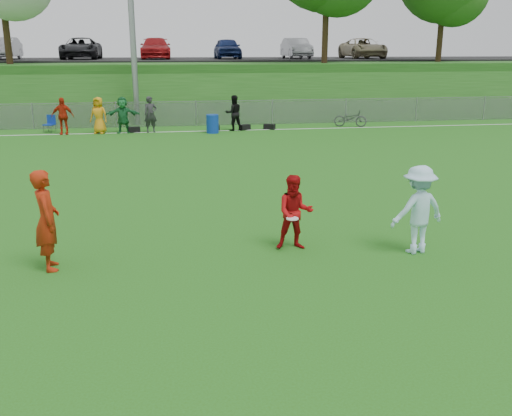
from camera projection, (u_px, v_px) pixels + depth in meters
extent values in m
plane|color=#255D13|center=(260.00, 270.00, 10.44)|extent=(120.00, 120.00, 0.00)
cube|color=white|center=(199.00, 131.00, 27.53)|extent=(60.00, 0.10, 0.01)
cube|color=gray|center=(196.00, 114.00, 29.27)|extent=(58.00, 0.02, 1.20)
cube|color=gray|center=(196.00, 101.00, 29.09)|extent=(58.00, 0.04, 0.04)
cylinder|color=gray|center=(131.00, 3.00, 28.10)|extent=(0.30, 0.30, 12.00)
cube|color=#1C4F16|center=(186.00, 83.00, 39.47)|extent=(120.00, 18.00, 3.00)
cube|color=black|center=(184.00, 59.00, 40.95)|extent=(120.00, 12.00, 0.10)
cylinder|color=black|center=(443.00, 4.00, 35.80)|extent=(0.36, 0.36, 7.00)
imported|color=gray|center=(4.00, 48.00, 37.96)|extent=(1.52, 4.37, 1.44)
imported|color=black|center=(81.00, 48.00, 38.72)|extent=(2.39, 5.18, 1.44)
imported|color=maroon|center=(156.00, 48.00, 39.48)|extent=(2.02, 4.96, 1.44)
imported|color=#121F4E|center=(227.00, 48.00, 40.25)|extent=(1.70, 4.23, 1.44)
imported|color=gray|center=(296.00, 48.00, 41.01)|extent=(1.52, 4.37, 1.44)
imported|color=gray|center=(363.00, 48.00, 41.77)|extent=(2.39, 5.18, 1.44)
imported|color=red|center=(63.00, 116.00, 26.35)|extent=(0.99, 0.42, 1.69)
imported|color=orange|center=(99.00, 115.00, 26.60)|extent=(0.96, 0.78, 1.69)
imported|color=#1D6D36|center=(123.00, 115.00, 26.76)|extent=(1.58, 0.51, 1.69)
imported|color=#28292B|center=(151.00, 114.00, 26.96)|extent=(0.70, 0.54, 1.69)
imported|color=black|center=(234.00, 113.00, 27.57)|extent=(0.90, 0.75, 1.69)
cube|color=black|center=(134.00, 130.00, 27.13)|extent=(0.61, 0.42, 0.26)
cube|color=black|center=(213.00, 128.00, 27.71)|extent=(0.62, 0.50, 0.26)
cube|color=black|center=(245.00, 127.00, 27.94)|extent=(0.61, 0.53, 0.26)
cube|color=black|center=(269.00, 127.00, 28.13)|extent=(0.62, 0.52, 0.26)
imported|color=#A2220B|center=(47.00, 220.00, 10.27)|extent=(0.58, 0.76, 1.86)
imported|color=#A60B0D|center=(295.00, 213.00, 11.35)|extent=(0.79, 0.65, 1.52)
imported|color=#B0E0F4|center=(418.00, 210.00, 11.12)|extent=(1.24, 0.87, 1.75)
cylinder|color=white|center=(292.00, 219.00, 11.08)|extent=(0.24, 0.24, 0.02)
cylinder|color=#0E339A|center=(213.00, 124.00, 26.87)|extent=(0.64, 0.64, 0.86)
cube|color=navy|center=(49.00, 125.00, 27.12)|extent=(0.58, 0.58, 0.04)
cube|color=navy|center=(51.00, 119.00, 27.26)|extent=(0.43, 0.20, 0.45)
imported|color=#303033|center=(350.00, 118.00, 29.00)|extent=(1.73, 1.06, 0.86)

